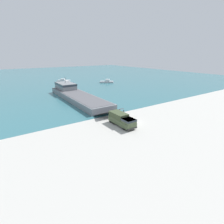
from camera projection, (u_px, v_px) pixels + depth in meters
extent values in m
plane|color=#B7B5AD|center=(132.00, 123.00, 41.32)|extent=(240.00, 240.00, 0.00)
cube|color=#336B75|center=(38.00, 78.00, 117.67)|extent=(240.00, 180.00, 0.01)
cube|color=gray|center=(78.00, 97.00, 61.30)|extent=(8.48, 36.11, 1.92)
cube|color=#56565B|center=(78.00, 94.00, 60.98)|extent=(7.81, 34.67, 0.08)
cube|color=gray|center=(66.00, 86.00, 70.46)|extent=(5.77, 10.15, 2.45)
cube|color=#28333D|center=(66.00, 84.00, 70.23)|extent=(5.93, 10.25, 0.74)
cylinder|color=#3F3F42|center=(65.00, 80.00, 69.68)|extent=(0.16, 0.16, 2.40)
cube|color=#56565B|center=(109.00, 112.00, 45.57)|extent=(6.91, 3.87, 1.89)
cube|color=#475638|center=(122.00, 122.00, 39.46)|extent=(2.56, 7.37, 1.09)
cube|color=#475638|center=(129.00, 121.00, 37.25)|extent=(2.40, 2.51, 0.81)
cube|color=#28333D|center=(129.00, 120.00, 37.19)|extent=(2.48, 2.53, 0.40)
cube|color=#3C492E|center=(119.00, 115.00, 40.07)|extent=(2.46, 4.67, 1.25)
cube|color=#2D2D2D|center=(132.00, 128.00, 36.76)|extent=(2.61, 0.24, 0.32)
cylinder|color=black|center=(132.00, 125.00, 38.34)|extent=(0.38, 1.22, 1.22)
cylinder|color=black|center=(124.00, 127.00, 37.21)|extent=(0.38, 1.22, 1.22)
cylinder|color=black|center=(121.00, 120.00, 41.49)|extent=(0.38, 1.22, 1.22)
cylinder|color=black|center=(114.00, 122.00, 40.36)|extent=(0.38, 1.22, 1.22)
cylinder|color=black|center=(118.00, 118.00, 42.35)|extent=(0.38, 1.22, 1.22)
cylinder|color=black|center=(111.00, 120.00, 41.22)|extent=(0.38, 1.22, 1.22)
cylinder|color=#475638|center=(133.00, 122.00, 40.38)|extent=(0.14, 0.14, 0.82)
cylinder|color=#475638|center=(132.00, 122.00, 40.52)|extent=(0.14, 0.14, 0.82)
cube|color=#475638|center=(133.00, 119.00, 40.22)|extent=(0.24, 0.44, 0.65)
sphere|color=tan|center=(133.00, 118.00, 40.08)|extent=(0.22, 0.22, 0.22)
cube|color=navy|center=(68.00, 82.00, 96.77)|extent=(4.07, 8.51, 0.68)
cube|color=silver|center=(67.00, 81.00, 96.96)|extent=(2.25, 2.74, 0.75)
cube|color=#B7BABF|center=(107.00, 82.00, 97.57)|extent=(7.52, 6.40, 0.94)
cube|color=silver|center=(108.00, 80.00, 97.24)|extent=(2.84, 2.72, 1.04)
cube|color=#B7BABF|center=(64.00, 81.00, 103.40)|extent=(7.69, 6.14, 0.68)
cube|color=silver|center=(63.00, 79.00, 103.15)|extent=(2.86, 2.74, 0.74)
cylinder|color=#333338|center=(124.00, 112.00, 47.97)|extent=(0.25, 0.25, 0.68)
sphere|color=#333338|center=(124.00, 110.00, 47.83)|extent=(0.28, 0.28, 0.28)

